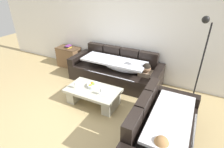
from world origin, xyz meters
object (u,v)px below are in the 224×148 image
coffee_table (93,94)px  floor_lamp (200,57)px  couch_near_window (162,131)px  wine_glass_near_right (101,90)px  side_cabinet (69,57)px  book_stack_on_cabinet (68,47)px  wine_glass_near_left (76,84)px  fruit_bowl (93,85)px  open_magazine (106,93)px  couch_along_wall (117,71)px

coffee_table → floor_lamp: bearing=28.8°
couch_near_window → coffee_table: size_ratio=1.54×
couch_near_window → wine_glass_near_right: bearing=74.1°
floor_lamp → coffee_table: bearing=-151.2°
coffee_table → side_cabinet: bearing=142.7°
side_cabinet → book_stack_on_cabinet: bearing=1.3°
couch_near_window → wine_glass_near_right: size_ratio=11.13×
book_stack_on_cabinet → side_cabinet: bearing=-178.7°
wine_glass_near_left → book_stack_on_cabinet: size_ratio=0.80×
fruit_bowl → wine_glass_near_right: 0.38m
wine_glass_near_right → side_cabinet: side_cabinet is taller
fruit_bowl → book_stack_on_cabinet: book_stack_on_cabinet is taller
coffee_table → side_cabinet: (-1.78, 1.36, 0.08)m
wine_glass_near_left → couch_near_window: bearing=-10.0°
open_magazine → floor_lamp: bearing=39.0°
couch_near_window → open_magazine: 1.39m
wine_glass_near_right → fruit_bowl: bearing=149.6°
coffee_table → floor_lamp: 2.42m
fruit_bowl → wine_glass_near_left: 0.39m
wine_glass_near_left → side_cabinet: size_ratio=0.23×
couch_near_window → side_cabinet: (-3.44, 1.85, -0.01)m
couch_along_wall → floor_lamp: bearing=-1.3°
couch_along_wall → book_stack_on_cabinet: 1.85m
open_magazine → book_stack_on_cabinet: size_ratio=1.35×
coffee_table → open_magazine: size_ratio=4.29×
wine_glass_near_left → floor_lamp: floor_lamp is taller
side_cabinet → floor_lamp: (3.76, -0.27, 0.80)m
wine_glass_near_right → floor_lamp: bearing=34.9°
coffee_table → fruit_bowl: (-0.05, 0.09, 0.18)m
open_magazine → book_stack_on_cabinet: (-2.11, 1.37, 0.29)m
fruit_bowl → couch_along_wall: bearing=84.7°
open_magazine → side_cabinet: size_ratio=0.39×
side_cabinet → open_magazine: bearing=-32.8°
wine_glass_near_left → open_magazine: (0.70, 0.12, -0.11)m
side_cabinet → coffee_table: bearing=-37.3°
floor_lamp → fruit_bowl: bearing=-153.8°
fruit_bowl → wine_glass_near_left: (-0.30, -0.23, 0.08)m
open_magazine → book_stack_on_cabinet: bearing=151.7°
coffee_table → floor_lamp: size_ratio=0.62×
couch_along_wall → side_cabinet: size_ratio=3.45×
fruit_bowl → floor_lamp: floor_lamp is taller
couch_along_wall → coffee_table: bearing=-92.4°
open_magazine → side_cabinet: side_cabinet is taller
coffee_table → side_cabinet: side_cabinet is taller
coffee_table → wine_glass_near_left: wine_glass_near_left is taller
couch_along_wall → floor_lamp: size_ratio=1.27×
couch_along_wall → open_magazine: 1.19m
couch_along_wall → side_cabinet: 1.84m
book_stack_on_cabinet → floor_lamp: size_ratio=0.11×
couch_along_wall → floor_lamp: floor_lamp is taller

